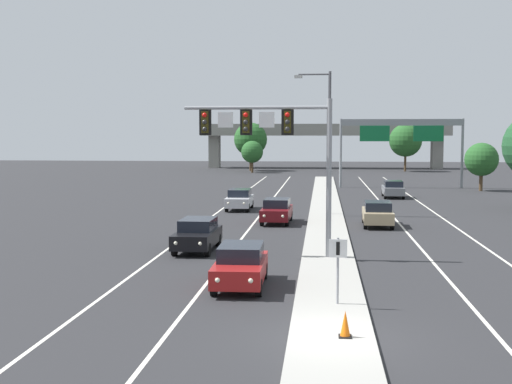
# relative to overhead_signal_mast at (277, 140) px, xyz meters

# --- Properties ---
(ground_plane) EXTENTS (260.00, 260.00, 0.00)m
(ground_plane) POSITION_rel_overhead_signal_mast_xyz_m (2.33, -12.21, -5.48)
(ground_plane) COLOR #28282B
(median_island) EXTENTS (2.40, 110.00, 0.15)m
(median_island) POSITION_rel_overhead_signal_mast_xyz_m (2.33, 5.79, -5.40)
(median_island) COLOR #9E9B93
(median_island) RESTS_ON ground
(lane_stripe_oncoming_center) EXTENTS (0.14, 100.00, 0.01)m
(lane_stripe_oncoming_center) POSITION_rel_overhead_signal_mast_xyz_m (-2.37, 12.79, -5.47)
(lane_stripe_oncoming_center) COLOR silver
(lane_stripe_oncoming_center) RESTS_ON ground
(lane_stripe_receding_center) EXTENTS (0.14, 100.00, 0.01)m
(lane_stripe_receding_center) POSITION_rel_overhead_signal_mast_xyz_m (7.03, 12.79, -5.47)
(lane_stripe_receding_center) COLOR silver
(lane_stripe_receding_center) RESTS_ON ground
(edge_stripe_left) EXTENTS (0.14, 100.00, 0.01)m
(edge_stripe_left) POSITION_rel_overhead_signal_mast_xyz_m (-5.67, 12.79, -5.47)
(edge_stripe_left) COLOR silver
(edge_stripe_left) RESTS_ON ground
(edge_stripe_right) EXTENTS (0.14, 100.00, 0.01)m
(edge_stripe_right) POSITION_rel_overhead_signal_mast_xyz_m (10.33, 12.79, -5.47)
(edge_stripe_right) COLOR silver
(edge_stripe_right) RESTS_ON ground
(overhead_signal_mast) EXTENTS (6.75, 0.44, 7.20)m
(overhead_signal_mast) POSITION_rel_overhead_signal_mast_xyz_m (0.00, 0.00, 0.00)
(overhead_signal_mast) COLOR gray
(overhead_signal_mast) RESTS_ON median_island
(median_sign_post) EXTENTS (0.60, 0.10, 2.20)m
(median_sign_post) POSITION_rel_overhead_signal_mast_xyz_m (2.57, -8.74, -3.89)
(median_sign_post) COLOR gray
(median_sign_post) RESTS_ON median_island
(street_lamp_median) EXTENTS (2.58, 0.28, 10.00)m
(street_lamp_median) POSITION_rel_overhead_signal_mast_xyz_m (2.30, 17.16, 0.32)
(street_lamp_median) COLOR #4C4C51
(street_lamp_median) RESTS_ON median_island
(car_oncoming_red) EXTENTS (1.89, 4.50, 1.58)m
(car_oncoming_red) POSITION_rel_overhead_signal_mast_xyz_m (-0.99, -5.87, -4.66)
(car_oncoming_red) COLOR maroon
(car_oncoming_red) RESTS_ON ground
(car_oncoming_black) EXTENTS (1.87, 4.49, 1.58)m
(car_oncoming_black) POSITION_rel_overhead_signal_mast_xyz_m (-4.08, 1.87, -4.66)
(car_oncoming_black) COLOR black
(car_oncoming_black) RESTS_ON ground
(car_oncoming_darkred) EXTENTS (1.90, 4.50, 1.58)m
(car_oncoming_darkred) POSITION_rel_overhead_signal_mast_xyz_m (-0.88, 12.86, -4.66)
(car_oncoming_darkred) COLOR #5B0F14
(car_oncoming_darkred) RESTS_ON ground
(car_oncoming_silver) EXTENTS (1.86, 4.48, 1.58)m
(car_oncoming_silver) POSITION_rel_overhead_signal_mast_xyz_m (-4.25, 20.44, -4.66)
(car_oncoming_silver) COLOR #B7B7BC
(car_oncoming_silver) RESTS_ON ground
(car_receding_tan) EXTENTS (1.92, 4.51, 1.58)m
(car_receding_tan) POSITION_rel_overhead_signal_mast_xyz_m (5.52, 11.89, -4.66)
(car_receding_tan) COLOR tan
(car_receding_tan) RESTS_ON ground
(car_receding_grey) EXTENTS (1.89, 4.50, 1.58)m
(car_receding_grey) POSITION_rel_overhead_signal_mast_xyz_m (8.51, 31.84, -4.66)
(car_receding_grey) COLOR slate
(car_receding_grey) RESTS_ON ground
(traffic_cone_median_nose) EXTENTS (0.36, 0.36, 0.74)m
(traffic_cone_median_nose) POSITION_rel_overhead_signal_mast_xyz_m (2.70, -12.46, -4.97)
(traffic_cone_median_nose) COLOR black
(traffic_cone_median_nose) RESTS_ON median_island
(highway_sign_gantry) EXTENTS (13.28, 0.42, 7.50)m
(highway_sign_gantry) POSITION_rel_overhead_signal_mast_xyz_m (10.53, 43.86, 0.69)
(highway_sign_gantry) COLOR gray
(highway_sign_gantry) RESTS_ON ground
(overpass_bridge) EXTENTS (42.40, 6.40, 7.65)m
(overpass_bridge) POSITION_rel_overhead_signal_mast_xyz_m (2.33, 87.34, 0.30)
(overpass_bridge) COLOR gray
(overpass_bridge) RESTS_ON ground
(tree_far_right_c) EXTENTS (5.18, 5.18, 7.50)m
(tree_far_right_c) POSITION_rel_overhead_signal_mast_xyz_m (15.12, 78.08, -0.58)
(tree_far_right_c) COLOR #4C3823
(tree_far_right_c) RESTS_ON ground
(tree_far_left_b) EXTENTS (5.36, 5.36, 7.75)m
(tree_far_left_b) POSITION_rel_overhead_signal_mast_xyz_m (-9.46, 77.68, -0.41)
(tree_far_left_b) COLOR #4C3823
(tree_far_left_b) RESTS_ON ground
(tree_far_left_a) EXTENTS (3.36, 3.36, 4.86)m
(tree_far_left_a) POSITION_rel_overhead_signal_mast_xyz_m (-8.63, 72.12, -2.31)
(tree_far_left_a) COLOR #4C3823
(tree_far_left_a) RESTS_ON ground
(tree_far_right_b) EXTENTS (3.42, 3.42, 4.95)m
(tree_far_right_b) POSITION_rel_overhead_signal_mast_xyz_m (18.28, 40.43, -2.25)
(tree_far_right_b) COLOR #4C3823
(tree_far_right_b) RESTS_ON ground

